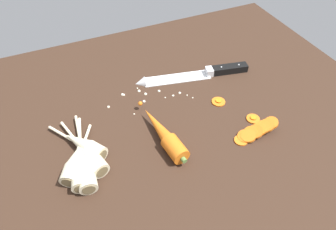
{
  "coord_description": "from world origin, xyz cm",
  "views": [
    {
      "loc": [
        -22.03,
        -52.33,
        57.69
      ],
      "look_at": [
        0.0,
        -2.0,
        1.5
      ],
      "focal_mm": 32.42,
      "sensor_mm": 36.0,
      "label": 1
    }
  ],
  "objects": [
    {
      "name": "carrot_slice_stray_mid",
      "position": [
        20.42,
        -11.03,
        0.36
      ],
      "size": [
        3.5,
        3.5,
        0.7
      ],
      "color": "orange",
      "rests_on": "ground_plane"
    },
    {
      "name": "parsnip_front",
      "position": [
        -23.32,
        -8.19,
        1.98
      ],
      "size": [
        5.09,
        23.52,
        4.0
      ],
      "color": "beige",
      "rests_on": "ground_plane"
    },
    {
      "name": "carrot_slice_stack",
      "position": [
        17.74,
        -15.67,
        1.33
      ],
      "size": [
        12.18,
        4.14,
        3.59
      ],
      "color": "orange",
      "rests_on": "ground_plane"
    },
    {
      "name": "parsnip_back",
      "position": [
        -22.24,
        -3.53,
        1.98
      ],
      "size": [
        11.78,
        16.03,
        4.0
      ],
      "color": "beige",
      "rests_on": "ground_plane"
    },
    {
      "name": "carrot_slice_stray_near",
      "position": [
        15.41,
        -1.71,
        0.36
      ],
      "size": [
        3.76,
        3.76,
        0.7
      ],
      "color": "orange",
      "rests_on": "ground_plane"
    },
    {
      "name": "parsnip_mid_left",
      "position": [
        -22.06,
        -6.28,
        1.98
      ],
      "size": [
        7.86,
        19.9,
        4.0
      ],
      "color": "beige",
      "rests_on": "ground_plane"
    },
    {
      "name": "mince_crumbs",
      "position": [
        -1.74,
        9.49,
        0.39
      ],
      "size": [
        23.38,
        11.16,
        0.89
      ],
      "color": "silver",
      "rests_on": "ground_plane"
    },
    {
      "name": "chefs_knife",
      "position": [
        13.41,
        11.44,
        0.65
      ],
      "size": [
        34.66,
        10.43,
        4.18
      ],
      "color": "silver",
      "rests_on": "ground_plane"
    },
    {
      "name": "whole_carrot",
      "position": [
        -3.74,
        -8.09,
        2.1
      ],
      "size": [
        6.32,
        22.41,
        4.2
      ],
      "color": "orange",
      "rests_on": "ground_plane"
    },
    {
      "name": "parsnip_outer",
      "position": [
        -24.92,
        -7.4,
        1.98
      ],
      "size": [
        10.27,
        16.33,
        4.0
      ],
      "color": "beige",
      "rests_on": "ground_plane"
    },
    {
      "name": "ground_plane",
      "position": [
        0.0,
        0.0,
        -2.0
      ],
      "size": [
        120.0,
        90.0,
        4.0
      ],
      "primitive_type": "cube",
      "color": "#332116"
    },
    {
      "name": "parsnip_mid_right",
      "position": [
        -24.06,
        -8.0,
        1.98
      ],
      "size": [
        6.42,
        21.67,
        4.0
      ],
      "color": "beige",
      "rests_on": "ground_plane"
    }
  ]
}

